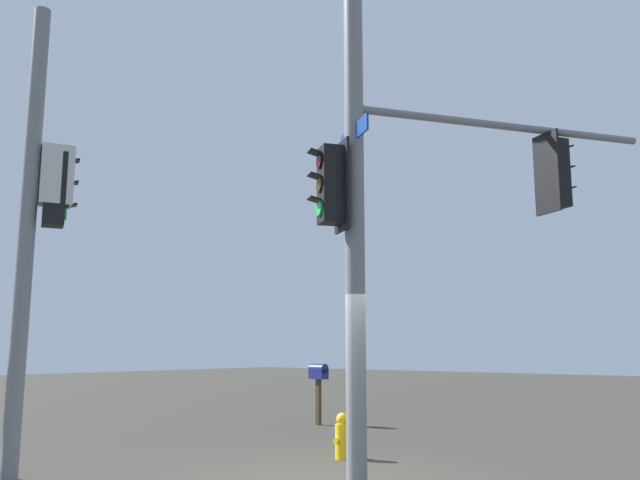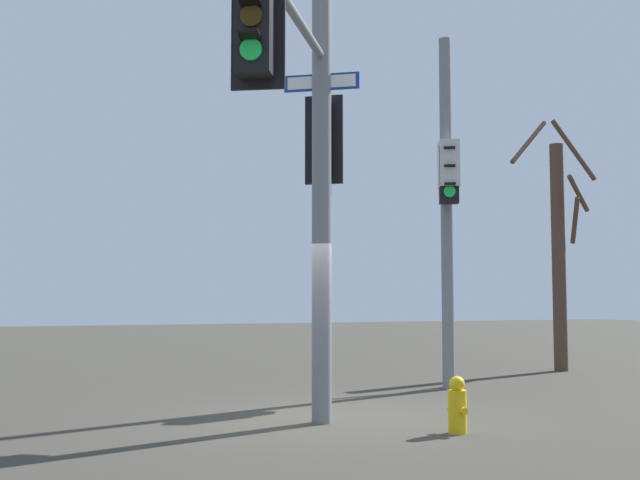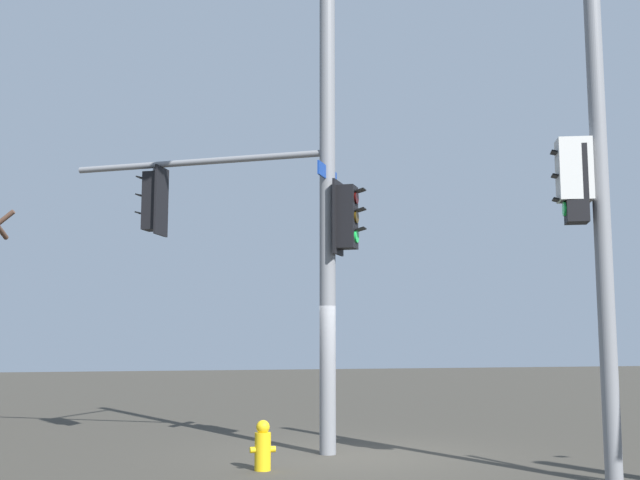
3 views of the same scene
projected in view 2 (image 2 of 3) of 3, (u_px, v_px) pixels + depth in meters
name	position (u px, v px, depth m)	size (l,w,h in m)	color
ground_plane	(330.00, 418.00, 11.19)	(80.00, 80.00, 0.00)	#3A362F
main_signal_pole_assembly	(323.00, 70.00, 10.56)	(4.89, 5.45, 9.33)	slate
secondary_pole_assembly	(448.00, 193.00, 14.91)	(0.76, 0.52, 6.84)	slate
fire_hydrant	(457.00, 406.00, 9.96)	(0.38, 0.24, 0.73)	yellow
bare_tree_across_street	(559.00, 246.00, 18.61)	(1.82, 1.80, 6.28)	#4F372A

